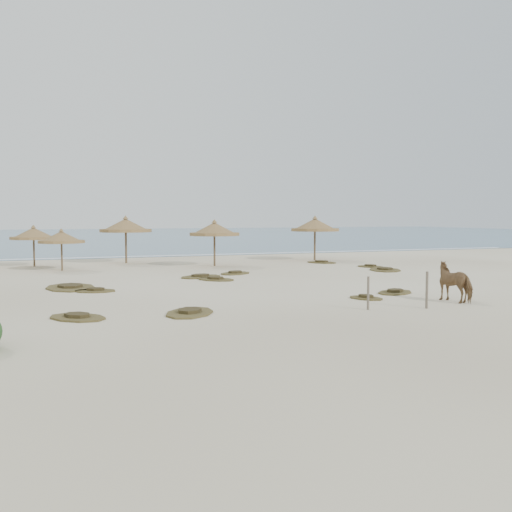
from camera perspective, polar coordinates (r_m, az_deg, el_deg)
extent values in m
plane|color=beige|center=(19.48, 0.64, -5.14)|extent=(160.00, 160.00, 0.00)
cube|color=#2B5A82|center=(93.22, -16.43, 1.94)|extent=(200.00, 100.00, 0.01)
cube|color=silver|center=(44.57, -11.64, -0.06)|extent=(70.00, 0.60, 0.01)
cylinder|color=brown|center=(34.24, -18.85, 0.11)|extent=(0.10, 0.10, 1.80)
cylinder|color=olive|center=(34.20, -18.88, 1.36)|extent=(3.36, 3.36, 0.15)
cone|color=olive|center=(34.18, -18.89, 1.84)|extent=(3.25, 3.25, 0.64)
cone|color=olive|center=(34.17, -18.90, 2.49)|extent=(0.31, 0.31, 0.19)
cylinder|color=brown|center=(37.52, -21.32, 0.47)|extent=(0.11, 0.11, 1.93)
cylinder|color=olive|center=(37.49, -21.35, 1.69)|extent=(3.19, 3.19, 0.17)
cone|color=olive|center=(37.48, -21.36, 2.15)|extent=(3.08, 3.08, 0.69)
cone|color=olive|center=(37.47, -21.38, 2.78)|extent=(0.33, 0.33, 0.20)
cylinder|color=brown|center=(38.51, -12.87, 1.04)|extent=(0.13, 0.13, 2.35)
cylinder|color=olive|center=(38.48, -12.90, 2.49)|extent=(4.35, 4.35, 0.20)
cone|color=olive|center=(38.47, -12.90, 3.05)|extent=(4.20, 4.20, 0.84)
cone|color=olive|center=(38.46, -12.92, 3.80)|extent=(0.40, 0.40, 0.25)
cylinder|color=brown|center=(35.39, -4.17, 0.74)|extent=(0.12, 0.12, 2.17)
cylinder|color=olive|center=(35.35, -4.18, 2.19)|extent=(3.76, 3.76, 0.19)
cone|color=olive|center=(35.34, -4.18, 2.75)|extent=(3.63, 3.63, 0.78)
cone|color=olive|center=(35.33, -4.19, 3.50)|extent=(0.37, 0.37, 0.23)
cylinder|color=brown|center=(40.16, 5.90, 1.24)|extent=(0.13, 0.13, 2.35)
cylinder|color=olive|center=(40.12, 5.91, 2.63)|extent=(3.62, 3.62, 0.20)
cone|color=olive|center=(40.12, 5.91, 3.16)|extent=(3.50, 3.50, 0.84)
cone|color=olive|center=(40.11, 5.92, 3.88)|extent=(0.40, 0.40, 0.25)
imported|color=olive|center=(21.95, 19.37, -2.45)|extent=(1.08, 1.81, 1.43)
cylinder|color=#706554|center=(19.22, 11.15, -3.67)|extent=(0.09, 0.09, 1.11)
cylinder|color=#706554|center=(19.98, 16.72, -3.28)|extent=(0.11, 0.11, 1.25)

